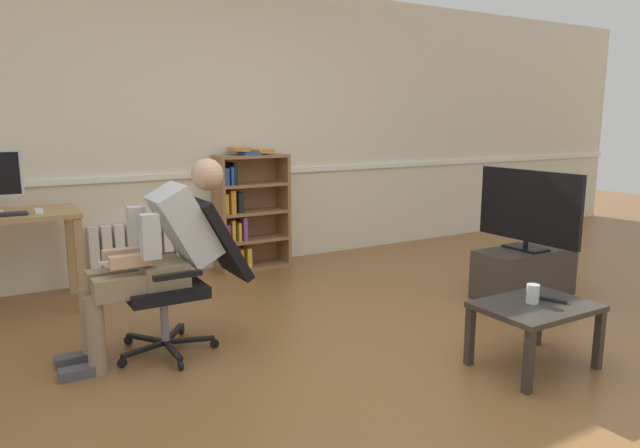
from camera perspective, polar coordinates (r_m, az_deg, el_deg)
ground_plane at (r=3.49m, az=5.14°, el=-13.85°), size 18.00×18.00×0.00m
back_wall at (r=5.55m, az=-11.01°, el=9.38°), size 12.00×0.13×2.70m
computer_mouse at (r=4.66m, az=-26.42°, el=1.20°), size 0.06×0.10×0.03m
bookshelf at (r=5.52m, az=-7.36°, el=1.22°), size 0.70×0.29×1.18m
radiator at (r=5.36m, az=-17.77°, el=-2.67°), size 0.83×0.08×0.52m
office_chair at (r=3.64m, az=-13.11°, el=-4.36°), size 0.84×0.61×0.95m
person_seated at (r=3.57m, az=-15.96°, el=-2.72°), size 1.04×0.40×1.20m
tv_stand at (r=4.94m, az=19.80°, el=-4.64°), size 0.84×0.38×0.40m
tv_screen at (r=4.84m, az=20.20°, el=1.50°), size 0.21×0.95×0.64m
coffee_table at (r=3.55m, az=20.84°, el=-8.37°), size 0.66×0.48×0.39m
drinking_glass at (r=3.53m, az=20.60°, el=-6.58°), size 0.07×0.07×0.11m
spare_remote at (r=3.61m, az=22.37°, el=-7.08°), size 0.10×0.15×0.02m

